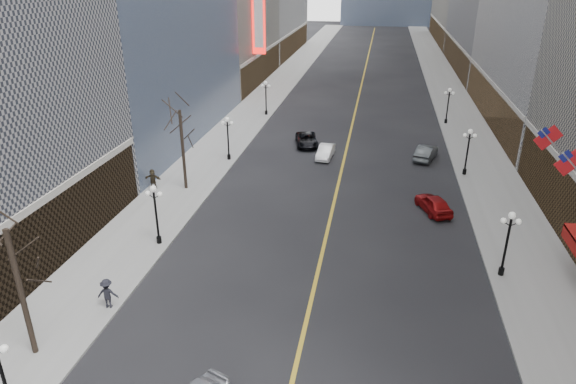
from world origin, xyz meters
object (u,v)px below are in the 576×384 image
at_px(car_sb_mid, 434,204).
at_px(streetlamp_west_2, 228,134).
at_px(streetlamp_east_2, 468,147).
at_px(streetlamp_east_3, 448,102).
at_px(car_nb_mid, 326,152).
at_px(streetlamp_west_0, 1,369).
at_px(car_nb_far, 307,140).
at_px(streetlamp_west_3, 266,94).
at_px(car_sb_far, 426,152).
at_px(streetlamp_east_1, 508,237).
at_px(streetlamp_west_1, 156,209).

bearing_deg(car_sb_mid, streetlamp_west_2, -45.31).
distance_m(streetlamp_east_2, streetlamp_east_3, 18.00).
distance_m(streetlamp_east_3, car_nb_mid, 20.76).
relative_size(streetlamp_west_0, car_sb_mid, 1.05).
relative_size(car_nb_far, car_sb_mid, 1.15).
xyz_separation_m(streetlamp_west_3, car_sb_mid, (19.99, -26.82, -2.17)).
xyz_separation_m(car_sb_mid, car_sb_far, (0.20, 12.84, 0.03)).
height_order(streetlamp_east_1, car_sb_mid, streetlamp_east_1).
distance_m(streetlamp_west_1, car_nb_mid, 22.96).
bearing_deg(streetlamp_west_1, streetlamp_east_2, 37.33).
bearing_deg(car_sb_mid, streetlamp_west_1, 3.16).
height_order(streetlamp_east_1, streetlamp_west_0, same).
bearing_deg(streetlamp_east_3, streetlamp_west_1, -123.25).
xyz_separation_m(streetlamp_east_3, streetlamp_west_3, (-23.60, 0.00, 0.00)).
height_order(car_sb_mid, car_sb_far, car_sb_far).
bearing_deg(streetlamp_east_2, streetlamp_west_3, 142.67).
bearing_deg(streetlamp_west_1, car_nb_far, 73.34).
distance_m(streetlamp_east_2, car_sb_far, 5.69).
bearing_deg(car_nb_mid, streetlamp_east_3, 52.51).
relative_size(streetlamp_west_3, car_sb_far, 0.98).
bearing_deg(car_sb_mid, car_nb_far, -71.39).
bearing_deg(streetlamp_west_2, car_nb_mid, 15.11).
bearing_deg(streetlamp_east_3, car_sb_far, -103.71).
distance_m(streetlamp_east_1, streetlamp_west_2, 29.68).
relative_size(streetlamp_east_3, streetlamp_west_3, 1.00).
bearing_deg(streetlamp_west_0, streetlamp_east_2, 55.23).
bearing_deg(car_sb_far, streetlamp_west_1, 64.31).
bearing_deg(streetlamp_east_1, car_nb_mid, 123.76).
relative_size(streetlamp_west_0, streetlamp_west_2, 1.00).
relative_size(streetlamp_east_2, car_sb_far, 0.98).
xyz_separation_m(streetlamp_east_2, car_nb_far, (-16.33, 6.28, -2.21)).
xyz_separation_m(streetlamp_east_1, streetlamp_west_3, (-23.60, 36.00, 0.00)).
height_order(streetlamp_west_2, car_sb_mid, streetlamp_west_2).
distance_m(streetlamp_east_3, streetlamp_west_2, 29.68).
height_order(streetlamp_east_3, car_sb_mid, streetlamp_east_3).
bearing_deg(streetlamp_east_3, streetlamp_east_1, -90.00).
bearing_deg(car_nb_far, car_sb_mid, -63.22).
bearing_deg(car_nb_mid, streetlamp_west_2, -160.43).
bearing_deg(streetlamp_west_0, streetlamp_west_3, 90.00).
distance_m(streetlamp_west_0, car_nb_far, 40.99).
bearing_deg(car_sb_far, streetlamp_east_2, 147.15).
height_order(streetlamp_west_0, streetlamp_west_1, same).
bearing_deg(streetlamp_east_1, streetlamp_east_3, 90.00).
relative_size(streetlamp_east_2, car_nb_far, 0.91).
relative_size(streetlamp_west_1, car_nb_mid, 1.11).
distance_m(streetlamp_east_1, streetlamp_west_0, 28.51).
relative_size(streetlamp_west_1, car_nb_far, 0.91).
bearing_deg(streetlamp_east_2, car_sb_mid, -112.26).
height_order(streetlamp_east_1, streetlamp_west_3, same).
height_order(streetlamp_west_1, streetlamp_west_3, same).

